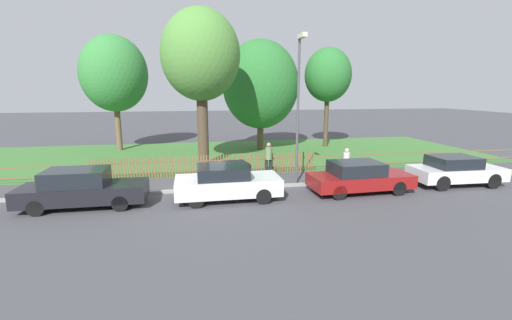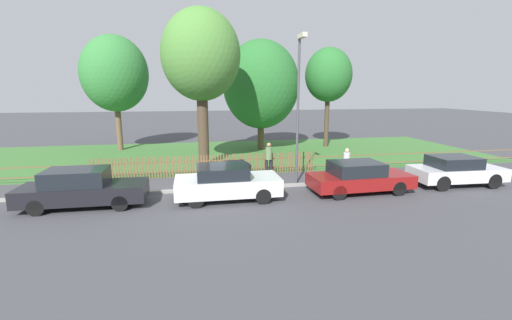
% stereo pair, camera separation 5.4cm
% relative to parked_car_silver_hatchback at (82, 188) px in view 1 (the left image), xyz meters
% --- Properties ---
extents(ground_plane, '(120.00, 120.00, 0.00)m').
position_rel_parked_car_silver_hatchback_xyz_m(ground_plane, '(4.82, 1.13, -0.71)').
color(ground_plane, '#424247').
extents(kerb_stone, '(37.91, 0.20, 0.12)m').
position_rel_parked_car_silver_hatchback_xyz_m(kerb_stone, '(4.82, 1.23, -0.65)').
color(kerb_stone, gray).
rests_on(kerb_stone, ground).
extents(grass_strip, '(37.91, 11.67, 0.01)m').
position_rel_parked_car_silver_hatchback_xyz_m(grass_strip, '(4.82, 9.72, -0.71)').
color(grass_strip, '#3D7033').
rests_on(grass_strip, ground).
extents(park_fence, '(37.91, 0.05, 1.08)m').
position_rel_parked_car_silver_hatchback_xyz_m(park_fence, '(4.82, 3.90, -0.17)').
color(park_fence, brown).
rests_on(park_fence, ground).
extents(parked_car_silver_hatchback, '(4.47, 1.66, 1.44)m').
position_rel_parked_car_silver_hatchback_xyz_m(parked_car_silver_hatchback, '(0.00, 0.00, 0.00)').
color(parked_car_silver_hatchback, black).
rests_on(parked_car_silver_hatchback, ground).
extents(parked_car_black_saloon, '(4.10, 1.82, 1.37)m').
position_rel_parked_car_silver_hatchback_xyz_m(parked_car_black_saloon, '(5.34, -0.09, -0.01)').
color(parked_car_black_saloon, silver).
rests_on(parked_car_black_saloon, ground).
extents(parked_car_navy_estate, '(4.33, 1.87, 1.32)m').
position_rel_parked_car_silver_hatchback_xyz_m(parked_car_navy_estate, '(10.94, -0.17, -0.04)').
color(parked_car_navy_estate, maroon).
rests_on(parked_car_navy_estate, ground).
extents(parked_car_red_compact, '(4.06, 1.86, 1.35)m').
position_rel_parked_car_silver_hatchback_xyz_m(parked_car_red_compact, '(15.79, 0.06, -0.01)').
color(parked_car_red_compact, silver).
rests_on(parked_car_red_compact, ground).
extents(covered_motorcycle, '(2.02, 0.77, 0.95)m').
position_rel_parked_car_silver_hatchback_xyz_m(covered_motorcycle, '(5.97, 3.04, -0.12)').
color(covered_motorcycle, black).
rests_on(covered_motorcycle, ground).
extents(tree_nearest_kerb, '(4.57, 4.57, 8.03)m').
position_rel_parked_car_silver_hatchback_xyz_m(tree_nearest_kerb, '(-1.10, 12.83, 4.67)').
color(tree_nearest_kerb, brown).
rests_on(tree_nearest_kerb, ground).
extents(tree_behind_motorcycle, '(4.26, 4.26, 8.58)m').
position_rel_parked_car_silver_hatchback_xyz_m(tree_behind_motorcycle, '(4.69, 6.23, 5.35)').
color(tree_behind_motorcycle, '#473828').
rests_on(tree_behind_motorcycle, ground).
extents(tree_mid_park, '(5.42, 5.42, 7.78)m').
position_rel_parked_car_silver_hatchback_xyz_m(tree_mid_park, '(9.01, 11.29, 3.94)').
color(tree_mid_park, brown).
rests_on(tree_mid_park, ground).
extents(tree_far_left, '(3.47, 3.47, 7.39)m').
position_rel_parked_car_silver_hatchback_xyz_m(tree_far_left, '(14.21, 11.63, 4.65)').
color(tree_far_left, '#473828').
rests_on(tree_far_left, ground).
extents(pedestrian_near_fence, '(0.42, 0.42, 1.53)m').
position_rel_parked_car_silver_hatchback_xyz_m(pedestrian_near_fence, '(11.35, 1.94, 0.16)').
color(pedestrian_near_fence, '#2D3351').
rests_on(pedestrian_near_fence, ground).
extents(pedestrian_by_lamp, '(0.39, 0.34, 1.67)m').
position_rel_parked_car_silver_hatchback_xyz_m(pedestrian_by_lamp, '(7.86, 3.52, 0.24)').
color(pedestrian_by_lamp, black).
rests_on(pedestrian_by_lamp, ground).
extents(street_lamp, '(0.20, 0.79, 6.59)m').
position_rel_parked_car_silver_hatchback_xyz_m(street_lamp, '(8.75, 1.54, 3.35)').
color(street_lamp, '#47474C').
rests_on(street_lamp, ground).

